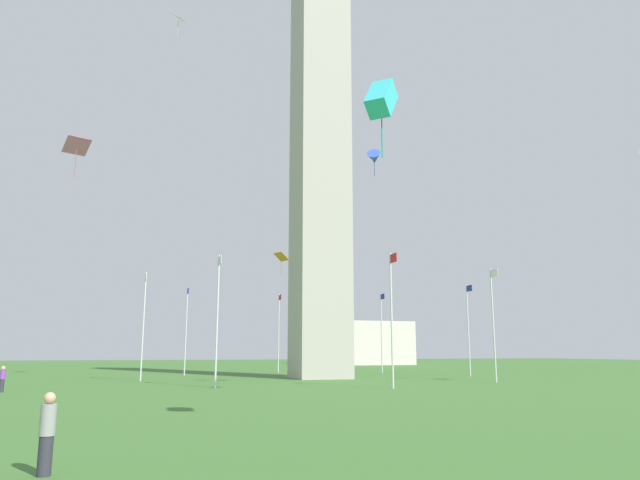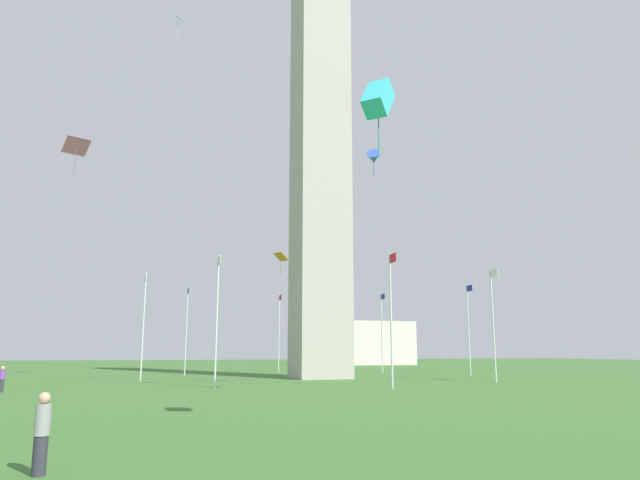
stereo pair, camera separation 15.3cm
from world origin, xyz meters
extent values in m
plane|color=#3D6B2D|center=(0.00, 0.00, 0.00)|extent=(260.00, 260.00, 0.00)
cube|color=#A8A399|center=(0.00, 0.00, 20.22)|extent=(5.06, 5.06, 40.44)
cylinder|color=silver|center=(16.32, 0.00, 4.74)|extent=(0.14, 0.14, 9.49)
cube|color=red|center=(16.87, 0.00, 9.04)|extent=(1.00, 0.03, 0.64)
cylinder|color=silver|center=(11.54, 11.54, 4.74)|extent=(0.14, 0.14, 9.49)
cube|color=white|center=(12.09, 11.54, 9.04)|extent=(1.00, 0.03, 0.64)
cylinder|color=silver|center=(0.00, 16.32, 4.74)|extent=(0.14, 0.14, 9.49)
cube|color=#1E2D99|center=(0.55, 16.32, 9.04)|extent=(1.00, 0.03, 0.64)
cylinder|color=silver|center=(-11.54, 11.54, 4.74)|extent=(0.14, 0.14, 9.49)
cube|color=#1E2D99|center=(-10.99, 11.54, 9.04)|extent=(1.00, 0.03, 0.64)
cylinder|color=silver|center=(-16.32, 0.00, 4.74)|extent=(0.14, 0.14, 9.49)
cube|color=red|center=(-15.77, 0.00, 9.04)|extent=(1.00, 0.03, 0.64)
cylinder|color=silver|center=(-11.54, -11.54, 4.74)|extent=(0.14, 0.14, 9.49)
cube|color=#1E2D99|center=(-10.99, -11.54, 9.04)|extent=(1.00, 0.03, 0.64)
cylinder|color=silver|center=(0.00, -16.32, 4.74)|extent=(0.14, 0.14, 9.49)
cube|color=white|center=(0.55, -16.32, 9.04)|extent=(1.00, 0.03, 0.64)
cylinder|color=silver|center=(11.54, -11.54, 4.74)|extent=(0.14, 0.14, 9.49)
cube|color=white|center=(12.09, -11.54, 9.04)|extent=(1.00, 0.03, 0.64)
cylinder|color=#2D2D38|center=(12.09, -24.99, 0.40)|extent=(0.29, 0.29, 0.80)
cylinder|color=purple|center=(12.09, -24.99, 1.09)|extent=(0.32, 0.32, 0.57)
sphere|color=beige|center=(12.09, -24.99, 1.49)|extent=(0.24, 0.24, 0.24)
cylinder|color=#2D2D38|center=(40.63, -19.20, 0.40)|extent=(0.29, 0.29, 0.80)
cylinder|color=gray|center=(40.63, -19.20, 1.12)|extent=(0.32, 0.32, 0.64)
sphere|color=tan|center=(40.63, -19.20, 1.56)|extent=(0.24, 0.24, 0.24)
cube|color=#33C6D1|center=(38.01, -10.25, 10.64)|extent=(1.45, 1.46, 1.44)
cylinder|color=teal|center=(38.01, -10.25, 9.50)|extent=(0.04, 0.04, 1.71)
cone|color=blue|center=(17.42, -1.59, 16.09)|extent=(1.58, 1.45, 1.29)
cylinder|color=#233C9D|center=(17.42, -1.59, 15.32)|extent=(0.04, 0.04, 1.16)
cube|color=pink|center=(13.57, -21.60, 16.11)|extent=(1.82, 1.94, 0.83)
cylinder|color=#A44A79|center=(13.57, -21.60, 14.86)|extent=(0.04, 0.04, 1.87)
cube|color=white|center=(4.53, -14.87, 32.07)|extent=(1.84, 1.79, 0.95)
cylinder|color=#A7A7A7|center=(4.53, -14.87, 30.90)|extent=(0.04, 0.04, 1.74)
cube|color=orange|center=(10.05, -6.47, 9.84)|extent=(1.27, 1.20, 0.58)
cylinder|color=#A75C15|center=(10.05, -6.47, 9.04)|extent=(0.04, 0.04, 1.20)
cube|color=beige|center=(-58.07, 26.90, 4.07)|extent=(20.16, 15.69, 8.14)
camera|label=1|loc=(54.63, -17.76, 2.53)|focal=33.24mm
camera|label=2|loc=(54.68, -17.62, 2.53)|focal=33.24mm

